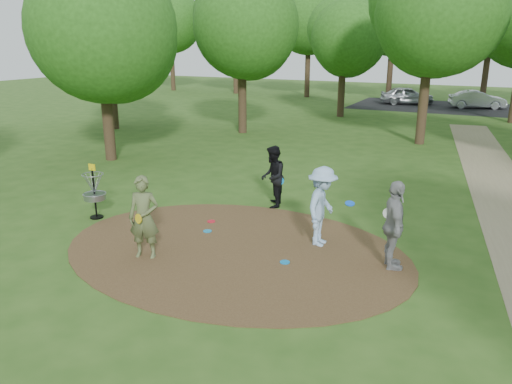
% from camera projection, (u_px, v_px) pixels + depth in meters
% --- Properties ---
extents(ground, '(100.00, 100.00, 0.00)m').
position_uv_depth(ground, '(234.00, 250.00, 11.76)').
color(ground, '#2D5119').
rests_on(ground, ground).
extents(dirt_clearing, '(8.40, 8.40, 0.02)m').
position_uv_depth(dirt_clearing, '(234.00, 249.00, 11.76)').
color(dirt_clearing, '#47301C').
rests_on(dirt_clearing, ground).
extents(parking_lot, '(14.00, 8.00, 0.01)m').
position_uv_depth(parking_lot, '(450.00, 107.00, 36.75)').
color(parking_lot, black).
rests_on(parking_lot, ground).
extents(player_observer_with_disc, '(0.80, 0.65, 1.91)m').
position_uv_depth(player_observer_with_disc, '(144.00, 218.00, 11.11)').
color(player_observer_with_disc, '#576339').
rests_on(player_observer_with_disc, ground).
extents(player_throwing_with_disc, '(1.16, 1.25, 1.94)m').
position_uv_depth(player_throwing_with_disc, '(322.00, 207.00, 11.79)').
color(player_throwing_with_disc, '#9BBFE7').
rests_on(player_throwing_with_disc, ground).
extents(player_walking_with_disc, '(0.94, 1.07, 1.83)m').
position_uv_depth(player_walking_with_disc, '(273.00, 177.00, 14.57)').
color(player_walking_with_disc, black).
rests_on(player_walking_with_disc, ground).
extents(player_waiting_with_disc, '(0.85, 1.24, 1.96)m').
position_uv_depth(player_waiting_with_disc, '(394.00, 226.00, 10.55)').
color(player_waiting_with_disc, gray).
rests_on(player_waiting_with_disc, ground).
extents(disc_ground_cyan, '(0.22, 0.22, 0.02)m').
position_uv_depth(disc_ground_cyan, '(207.00, 231.00, 12.84)').
color(disc_ground_cyan, '#1785BB').
rests_on(disc_ground_cyan, dirt_clearing).
extents(disc_ground_blue, '(0.22, 0.22, 0.02)m').
position_uv_depth(disc_ground_blue, '(285.00, 262.00, 11.04)').
color(disc_ground_blue, '#0B7AC9').
rests_on(disc_ground_blue, dirt_clearing).
extents(disc_ground_red, '(0.22, 0.22, 0.02)m').
position_uv_depth(disc_ground_red, '(211.00, 221.00, 13.53)').
color(disc_ground_red, red).
rests_on(disc_ground_red, dirt_clearing).
extents(car_left, '(4.25, 2.86, 1.34)m').
position_uv_depth(car_left, '(407.00, 95.00, 38.35)').
color(car_left, '#A6AAAE').
rests_on(car_left, ground).
extents(car_right, '(4.07, 2.26, 1.27)m').
position_uv_depth(car_right, '(477.00, 100.00, 35.99)').
color(car_right, '#A4A7AB').
rests_on(car_right, ground).
extents(disc_golf_basket, '(0.63, 0.63, 1.54)m').
position_uv_depth(disc_golf_basket, '(94.00, 188.00, 13.64)').
color(disc_golf_basket, black).
rests_on(disc_golf_basket, ground).
extents(tree_ring, '(36.98, 45.25, 9.18)m').
position_uv_depth(tree_ring, '(394.00, 26.00, 17.15)').
color(tree_ring, '#332316').
rests_on(tree_ring, ground).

